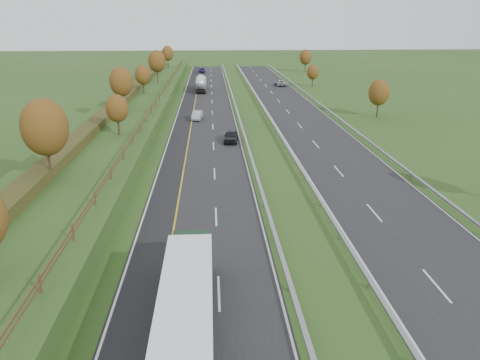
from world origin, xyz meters
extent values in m
plane|color=#2A4D1B|center=(8.00, 55.00, 0.00)|extent=(400.00, 400.00, 0.00)
cube|color=black|center=(0.00, 60.00, 0.02)|extent=(10.50, 200.00, 0.04)
cube|color=black|center=(16.50, 60.00, 0.02)|extent=(10.50, 200.00, 0.04)
cube|color=black|center=(-3.75, 60.00, 0.02)|extent=(3.00, 200.00, 0.04)
cube|color=silver|center=(-5.05, 60.00, 0.05)|extent=(0.15, 200.00, 0.01)
cube|color=gold|center=(-2.25, 60.00, 0.05)|extent=(0.15, 200.00, 0.01)
cube|color=silver|center=(5.05, 60.00, 0.05)|extent=(0.15, 200.00, 0.01)
cube|color=silver|center=(11.45, 60.00, 0.05)|extent=(0.15, 200.00, 0.01)
cube|color=silver|center=(21.55, 60.00, 0.05)|extent=(0.15, 200.00, 0.01)
cube|color=silver|center=(1.25, 11.00, 0.05)|extent=(0.15, 4.00, 0.01)
cube|color=silver|center=(15.25, 11.00, 0.05)|extent=(0.15, 4.00, 0.01)
cube|color=silver|center=(1.25, 23.00, 0.05)|extent=(0.15, 4.00, 0.01)
cube|color=silver|center=(15.25, 23.00, 0.05)|extent=(0.15, 4.00, 0.01)
cube|color=silver|center=(1.25, 35.00, 0.05)|extent=(0.15, 4.00, 0.01)
cube|color=silver|center=(15.25, 35.00, 0.05)|extent=(0.15, 4.00, 0.01)
cube|color=silver|center=(1.25, 47.00, 0.05)|extent=(0.15, 4.00, 0.01)
cube|color=silver|center=(15.25, 47.00, 0.05)|extent=(0.15, 4.00, 0.01)
cube|color=silver|center=(1.25, 59.00, 0.05)|extent=(0.15, 4.00, 0.01)
cube|color=silver|center=(15.25, 59.00, 0.05)|extent=(0.15, 4.00, 0.01)
cube|color=silver|center=(1.25, 71.00, 0.05)|extent=(0.15, 4.00, 0.01)
cube|color=silver|center=(15.25, 71.00, 0.05)|extent=(0.15, 4.00, 0.01)
cube|color=silver|center=(1.25, 83.00, 0.05)|extent=(0.15, 4.00, 0.01)
cube|color=silver|center=(15.25, 83.00, 0.05)|extent=(0.15, 4.00, 0.01)
cube|color=silver|center=(1.25, 95.00, 0.05)|extent=(0.15, 4.00, 0.01)
cube|color=silver|center=(15.25, 95.00, 0.05)|extent=(0.15, 4.00, 0.01)
cube|color=silver|center=(1.25, 107.00, 0.05)|extent=(0.15, 4.00, 0.01)
cube|color=silver|center=(15.25, 107.00, 0.05)|extent=(0.15, 4.00, 0.01)
cube|color=silver|center=(1.25, 119.00, 0.05)|extent=(0.15, 4.00, 0.01)
cube|color=silver|center=(15.25, 119.00, 0.05)|extent=(0.15, 4.00, 0.01)
cube|color=silver|center=(1.25, 131.00, 0.05)|extent=(0.15, 4.00, 0.01)
cube|color=silver|center=(15.25, 131.00, 0.05)|extent=(0.15, 4.00, 0.01)
cube|color=silver|center=(1.25, 143.00, 0.05)|extent=(0.15, 4.00, 0.01)
cube|color=silver|center=(15.25, 143.00, 0.05)|extent=(0.15, 4.00, 0.01)
cube|color=silver|center=(1.25, 155.00, 0.05)|extent=(0.15, 4.00, 0.01)
cube|color=silver|center=(15.25, 155.00, 0.05)|extent=(0.15, 4.00, 0.01)
cube|color=#2A4D1B|center=(-13.00, 60.00, 1.00)|extent=(12.00, 200.00, 2.00)
cube|color=#303616|center=(-15.00, 60.00, 2.55)|extent=(2.20, 180.00, 1.10)
cube|color=#422B19|center=(-8.50, 60.00, 2.55)|extent=(0.08, 184.00, 0.10)
cube|color=#422B19|center=(-8.50, 60.00, 2.95)|extent=(0.08, 184.00, 0.10)
cube|color=#422B19|center=(-8.50, 8.50, 2.60)|extent=(0.12, 0.12, 1.20)
cube|color=#422B19|center=(-8.50, 15.00, 2.60)|extent=(0.12, 0.12, 1.20)
cube|color=#422B19|center=(-8.50, 21.50, 2.60)|extent=(0.12, 0.12, 1.20)
cube|color=#422B19|center=(-8.50, 28.00, 2.60)|extent=(0.12, 0.12, 1.20)
cube|color=#422B19|center=(-8.50, 34.50, 2.60)|extent=(0.12, 0.12, 1.20)
cube|color=#422B19|center=(-8.50, 41.00, 2.60)|extent=(0.12, 0.12, 1.20)
cube|color=#422B19|center=(-8.50, 47.50, 2.60)|extent=(0.12, 0.12, 1.20)
cube|color=#422B19|center=(-8.50, 54.00, 2.60)|extent=(0.12, 0.12, 1.20)
cube|color=#422B19|center=(-8.50, 60.50, 2.60)|extent=(0.12, 0.12, 1.20)
cube|color=#422B19|center=(-8.50, 67.00, 2.60)|extent=(0.12, 0.12, 1.20)
cube|color=#422B19|center=(-8.50, 73.50, 2.60)|extent=(0.12, 0.12, 1.20)
cube|color=#422B19|center=(-8.50, 80.00, 2.60)|extent=(0.12, 0.12, 1.20)
cube|color=#422B19|center=(-8.50, 86.50, 2.60)|extent=(0.12, 0.12, 1.20)
cube|color=#422B19|center=(-8.50, 93.00, 2.60)|extent=(0.12, 0.12, 1.20)
cube|color=#422B19|center=(-8.50, 99.50, 2.60)|extent=(0.12, 0.12, 1.20)
cube|color=#422B19|center=(-8.50, 106.00, 2.60)|extent=(0.12, 0.12, 1.20)
cube|color=#422B19|center=(-8.50, 112.50, 2.60)|extent=(0.12, 0.12, 1.20)
cube|color=#422B19|center=(-8.50, 119.00, 2.60)|extent=(0.12, 0.12, 1.20)
cube|color=#422B19|center=(-8.50, 125.50, 2.60)|extent=(0.12, 0.12, 1.20)
cube|color=#422B19|center=(-8.50, 132.00, 2.60)|extent=(0.12, 0.12, 1.20)
cube|color=#422B19|center=(-8.50, 138.50, 2.60)|extent=(0.12, 0.12, 1.20)
cube|color=#422B19|center=(-8.50, 145.00, 2.60)|extent=(0.12, 0.12, 1.20)
cube|color=#422B19|center=(-8.50, 151.50, 2.60)|extent=(0.12, 0.12, 1.20)
cube|color=gray|center=(5.70, 60.00, 0.62)|extent=(0.32, 200.00, 0.18)
cube|color=gray|center=(5.70, 11.00, 0.28)|extent=(0.10, 0.14, 0.56)
cube|color=gray|center=(5.70, 18.00, 0.28)|extent=(0.10, 0.14, 0.56)
cube|color=gray|center=(5.70, 25.00, 0.28)|extent=(0.10, 0.14, 0.56)
cube|color=gray|center=(5.70, 32.00, 0.28)|extent=(0.10, 0.14, 0.56)
cube|color=gray|center=(5.70, 39.00, 0.28)|extent=(0.10, 0.14, 0.56)
cube|color=gray|center=(5.70, 46.00, 0.28)|extent=(0.10, 0.14, 0.56)
cube|color=gray|center=(5.70, 53.00, 0.28)|extent=(0.10, 0.14, 0.56)
cube|color=gray|center=(5.70, 60.00, 0.28)|extent=(0.10, 0.14, 0.56)
cube|color=gray|center=(5.70, 67.00, 0.28)|extent=(0.10, 0.14, 0.56)
cube|color=gray|center=(5.70, 74.00, 0.28)|extent=(0.10, 0.14, 0.56)
cube|color=gray|center=(5.70, 81.00, 0.28)|extent=(0.10, 0.14, 0.56)
cube|color=gray|center=(5.70, 88.00, 0.28)|extent=(0.10, 0.14, 0.56)
cube|color=gray|center=(5.70, 95.00, 0.28)|extent=(0.10, 0.14, 0.56)
cube|color=gray|center=(5.70, 102.00, 0.28)|extent=(0.10, 0.14, 0.56)
cube|color=gray|center=(5.70, 109.00, 0.28)|extent=(0.10, 0.14, 0.56)
cube|color=gray|center=(5.70, 116.00, 0.28)|extent=(0.10, 0.14, 0.56)
cube|color=gray|center=(5.70, 123.00, 0.28)|extent=(0.10, 0.14, 0.56)
cube|color=gray|center=(5.70, 130.00, 0.28)|extent=(0.10, 0.14, 0.56)
cube|color=gray|center=(5.70, 137.00, 0.28)|extent=(0.10, 0.14, 0.56)
cube|color=gray|center=(5.70, 144.00, 0.28)|extent=(0.10, 0.14, 0.56)
cube|color=gray|center=(5.70, 151.00, 0.28)|extent=(0.10, 0.14, 0.56)
cube|color=gray|center=(5.70, 158.00, 0.28)|extent=(0.10, 0.14, 0.56)
cube|color=gray|center=(10.80, 60.00, 0.62)|extent=(0.32, 200.00, 0.18)
cube|color=gray|center=(10.80, 4.00, 0.28)|extent=(0.10, 0.14, 0.56)
cube|color=gray|center=(10.80, 11.00, 0.28)|extent=(0.10, 0.14, 0.56)
cube|color=gray|center=(10.80, 18.00, 0.28)|extent=(0.10, 0.14, 0.56)
cube|color=gray|center=(10.80, 25.00, 0.28)|extent=(0.10, 0.14, 0.56)
cube|color=gray|center=(10.80, 32.00, 0.28)|extent=(0.10, 0.14, 0.56)
cube|color=gray|center=(10.80, 39.00, 0.28)|extent=(0.10, 0.14, 0.56)
cube|color=gray|center=(10.80, 46.00, 0.28)|extent=(0.10, 0.14, 0.56)
cube|color=gray|center=(10.80, 53.00, 0.28)|extent=(0.10, 0.14, 0.56)
cube|color=gray|center=(10.80, 60.00, 0.28)|extent=(0.10, 0.14, 0.56)
cube|color=gray|center=(10.80, 67.00, 0.28)|extent=(0.10, 0.14, 0.56)
cube|color=gray|center=(10.80, 74.00, 0.28)|extent=(0.10, 0.14, 0.56)
cube|color=gray|center=(10.80, 81.00, 0.28)|extent=(0.10, 0.14, 0.56)
cube|color=gray|center=(10.80, 88.00, 0.28)|extent=(0.10, 0.14, 0.56)
cube|color=gray|center=(10.80, 95.00, 0.28)|extent=(0.10, 0.14, 0.56)
cube|color=gray|center=(10.80, 102.00, 0.28)|extent=(0.10, 0.14, 0.56)
cube|color=gray|center=(10.80, 109.00, 0.28)|extent=(0.10, 0.14, 0.56)
cube|color=gray|center=(10.80, 116.00, 0.28)|extent=(0.10, 0.14, 0.56)
cube|color=gray|center=(10.80, 123.00, 0.28)|extent=(0.10, 0.14, 0.56)
cube|color=gray|center=(10.80, 130.00, 0.28)|extent=(0.10, 0.14, 0.56)
cube|color=gray|center=(10.80, 137.00, 0.28)|extent=(0.10, 0.14, 0.56)
cube|color=gray|center=(10.80, 144.00, 0.28)|extent=(0.10, 0.14, 0.56)
cube|color=gray|center=(10.80, 151.00, 0.28)|extent=(0.10, 0.14, 0.56)
cube|color=gray|center=(10.80, 158.00, 0.28)|extent=(0.10, 0.14, 0.56)
cube|color=gray|center=(22.30, 60.00, 0.62)|extent=(0.32, 200.00, 0.18)
cube|color=gray|center=(22.30, 32.00, 0.28)|extent=(0.10, 0.14, 0.56)
cube|color=gray|center=(22.30, 46.00, 0.28)|extent=(0.10, 0.14, 0.56)
cube|color=gray|center=(22.30, 60.00, 0.28)|extent=(0.10, 0.14, 0.56)
cube|color=gray|center=(22.30, 74.00, 0.28)|extent=(0.10, 0.14, 0.56)
cube|color=gray|center=(22.30, 88.00, 0.28)|extent=(0.10, 0.14, 0.56)
cube|color=gray|center=(22.30, 102.00, 0.28)|extent=(0.10, 0.14, 0.56)
cube|color=gray|center=(22.30, 116.00, 0.28)|extent=(0.10, 0.14, 0.56)
cube|color=gray|center=(22.30, 130.00, 0.28)|extent=(0.10, 0.14, 0.56)
cube|color=gray|center=(22.30, 144.00, 0.28)|extent=(0.10, 0.14, 0.56)
cube|color=gray|center=(22.30, 158.00, 0.28)|extent=(0.10, 0.14, 0.56)
cylinder|color=#2D2116|center=(-14.00, 28.00, 3.58)|extent=(0.24, 0.24, 3.15)
ellipsoid|color=#563512|center=(-14.00, 28.00, 7.04)|extent=(4.20, 4.20, 5.25)
cylinder|color=#2D2116|center=(-11.00, 46.00, 3.08)|extent=(0.24, 0.24, 2.16)
ellipsoid|color=#563512|center=(-11.00, 46.00, 5.46)|extent=(2.88, 2.88, 3.60)
cylinder|color=#2D2116|center=(-13.50, 64.00, 3.44)|extent=(0.24, 0.24, 2.88)
ellipsoid|color=#563512|center=(-13.50, 64.00, 6.61)|extent=(3.84, 3.84, 4.80)
cylinder|color=#2D2116|center=(-12.50, 82.00, 3.17)|extent=(0.24, 0.24, 2.34)
ellipsoid|color=#563512|center=(-12.50, 82.00, 5.74)|extent=(3.12, 3.12, 3.90)
cylinder|color=#2D2116|center=(-11.50, 100.00, 3.53)|extent=(0.24, 0.24, 3.06)
ellipsoid|color=#563512|center=(-11.50, 100.00, 6.90)|extent=(4.08, 4.08, 5.10)
cylinder|color=#2D2116|center=(-14.00, 118.00, 3.12)|extent=(0.24, 0.24, 2.25)
ellipsoid|color=#563512|center=(-14.00, 118.00, 5.60)|extent=(3.00, 3.00, 3.75)
cylinder|color=#2D2116|center=(-12.00, 136.00, 3.35)|extent=(0.24, 0.24, 2.70)
ellipsoid|color=#563512|center=(-12.00, 136.00, 6.32)|extent=(3.60, 3.60, 4.50)
cylinder|color=#2D2116|center=(30.00, 65.00, 1.35)|extent=(0.24, 0.24, 2.70)
ellipsoid|color=#563512|center=(30.00, 65.00, 4.32)|extent=(3.60, 3.60, 4.50)
cylinder|color=#2D2116|center=(27.00, 105.00, 1.12)|extent=(0.24, 0.24, 2.25)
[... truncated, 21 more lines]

